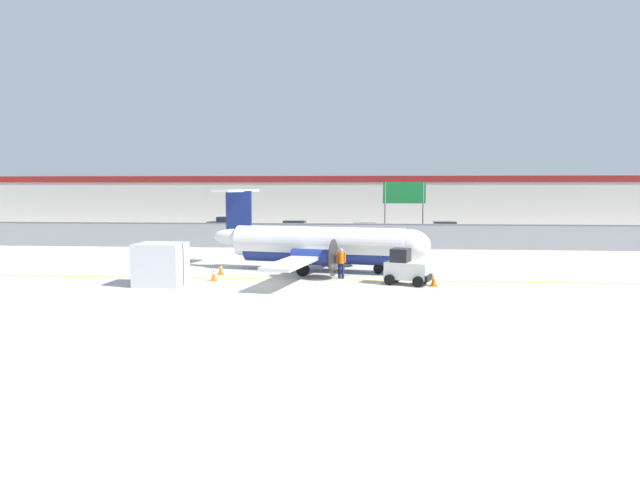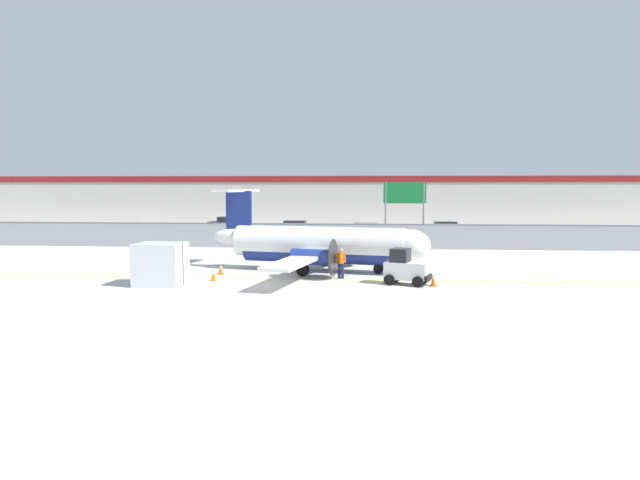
% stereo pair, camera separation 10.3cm
% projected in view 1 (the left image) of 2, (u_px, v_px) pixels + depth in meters
% --- Properties ---
extents(ground_plane, '(140.00, 140.00, 0.01)m').
position_uv_depth(ground_plane, '(289.00, 279.00, 31.51)').
color(ground_plane, '#BCB7AD').
extents(perimeter_fence, '(98.00, 0.10, 2.10)m').
position_uv_depth(perimeter_fence, '(315.00, 235.00, 47.29)').
color(perimeter_fence, gray).
rests_on(perimeter_fence, ground).
extents(parking_lot_strip, '(98.00, 17.00, 0.12)m').
position_uv_depth(parking_lot_strip, '(325.00, 236.00, 58.80)').
color(parking_lot_strip, '#38383A').
rests_on(parking_lot_strip, ground).
extents(background_building, '(91.00, 8.10, 6.50)m').
position_uv_depth(background_building, '(334.00, 201.00, 76.85)').
color(background_building, beige).
rests_on(background_building, ground).
extents(commuter_airplane, '(13.65, 16.00, 4.92)m').
position_uv_depth(commuter_airplane, '(322.00, 245.00, 34.37)').
color(commuter_airplane, white).
rests_on(commuter_airplane, ground).
extents(baggage_tug, '(2.56, 1.98, 1.88)m').
position_uv_depth(baggage_tug, '(406.00, 268.00, 29.75)').
color(baggage_tug, silver).
rests_on(baggage_tug, ground).
extents(ground_crew_worker, '(0.55, 0.42, 1.70)m').
position_uv_depth(ground_crew_worker, '(341.00, 262.00, 31.68)').
color(ground_crew_worker, '#191E4C').
rests_on(ground_crew_worker, ground).
extents(cargo_container, '(2.47, 2.09, 2.20)m').
position_uv_depth(cargo_container, '(161.00, 264.00, 29.49)').
color(cargo_container, silver).
rests_on(cargo_container, ground).
extents(traffic_cone_near_left, '(0.36, 0.36, 0.64)m').
position_uv_depth(traffic_cone_near_left, '(214.00, 275.00, 30.98)').
color(traffic_cone_near_left, orange).
rests_on(traffic_cone_near_left, ground).
extents(traffic_cone_near_right, '(0.36, 0.36, 0.64)m').
position_uv_depth(traffic_cone_near_right, '(434.00, 280.00, 29.31)').
color(traffic_cone_near_right, orange).
rests_on(traffic_cone_near_right, ground).
extents(traffic_cone_far_left, '(0.36, 0.36, 0.64)m').
position_uv_depth(traffic_cone_far_left, '(221.00, 269.00, 33.19)').
color(traffic_cone_far_left, orange).
rests_on(traffic_cone_far_left, ground).
extents(parked_car_0, '(4.39, 2.44, 1.58)m').
position_uv_depth(parked_car_0, '(227.00, 224.00, 65.17)').
color(parked_car_0, black).
rests_on(parked_car_0, parking_lot_strip).
extents(parked_car_1, '(4.25, 2.09, 1.58)m').
position_uv_depth(parked_car_1, '(294.00, 228.00, 57.87)').
color(parked_car_1, black).
rests_on(parked_car_1, parking_lot_strip).
extents(parked_car_2, '(4.23, 2.06, 1.58)m').
position_uv_depth(parked_car_2, '(366.00, 231.00, 54.01)').
color(parked_car_2, silver).
rests_on(parked_car_2, parking_lot_strip).
extents(parked_car_3, '(4.25, 2.10, 1.58)m').
position_uv_depth(parked_car_3, '(446.00, 230.00, 56.23)').
color(parked_car_3, black).
rests_on(parked_car_3, parking_lot_strip).
extents(highway_sign, '(3.60, 0.14, 5.50)m').
position_uv_depth(highway_sign, '(404.00, 198.00, 48.29)').
color(highway_sign, slate).
rests_on(highway_sign, ground).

